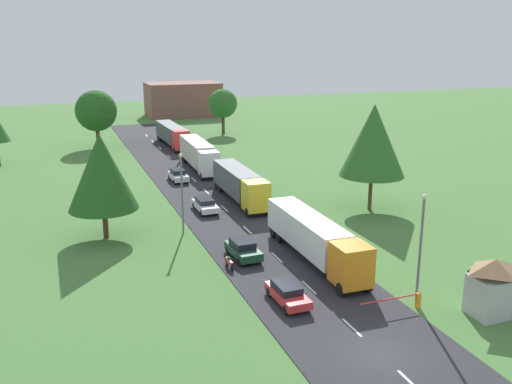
{
  "coord_description": "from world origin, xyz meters",
  "views": [
    {
      "loc": [
        -16.69,
        -24.73,
        17.68
      ],
      "look_at": [
        1.88,
        25.94,
        2.89
      ],
      "focal_mm": 39.79,
      "sensor_mm": 36.0,
      "label": 1
    }
  ],
  "objects_px": {
    "lamppost_lead": "(421,243)",
    "tree_pine": "(223,104)",
    "truck_fourth": "(172,134)",
    "person_lead": "(484,308)",
    "car_second": "(243,249)",
    "lamppost_second": "(182,189)",
    "truck_second": "(240,183)",
    "person_third": "(470,278)",
    "car_third": "(205,205)",
    "car_fourth": "(178,175)",
    "tree_oak": "(96,111)",
    "truck_third": "(198,153)",
    "car_lead": "(287,293)",
    "truck_lead": "(314,237)",
    "guard_booth": "(493,287)",
    "tree_maple": "(373,140)",
    "barrier_gate": "(408,300)",
    "tree_birch": "(102,172)",
    "distant_building": "(183,99)",
    "motorcycle_courier": "(229,262)"
  },
  "relations": [
    {
      "from": "truck_lead",
      "to": "truck_fourth",
      "type": "relative_size",
      "value": 1.01
    },
    {
      "from": "car_second",
      "to": "lamppost_second",
      "type": "xyz_separation_m",
      "value": [
        -3.18,
        7.98,
        3.41
      ]
    },
    {
      "from": "car_second",
      "to": "tree_birch",
      "type": "height_order",
      "value": "tree_birch"
    },
    {
      "from": "truck_fourth",
      "to": "truck_lead",
      "type": "bearing_deg",
      "value": -89.77
    },
    {
      "from": "truck_second",
      "to": "car_third",
      "type": "height_order",
      "value": "truck_second"
    },
    {
      "from": "guard_booth",
      "to": "lamppost_lead",
      "type": "xyz_separation_m",
      "value": [
        -3.58,
        3.11,
        2.38
      ]
    },
    {
      "from": "truck_third",
      "to": "person_lead",
      "type": "height_order",
      "value": "truck_third"
    },
    {
      "from": "lamppost_lead",
      "to": "tree_pine",
      "type": "bearing_deg",
      "value": 83.51
    },
    {
      "from": "barrier_gate",
      "to": "person_third",
      "type": "bearing_deg",
      "value": 9.61
    },
    {
      "from": "lamppost_lead",
      "to": "tree_oak",
      "type": "height_order",
      "value": "tree_oak"
    },
    {
      "from": "lamppost_second",
      "to": "person_third",
      "type": "bearing_deg",
      "value": -49.51
    },
    {
      "from": "truck_second",
      "to": "barrier_gate",
      "type": "distance_m",
      "value": 28.55
    },
    {
      "from": "car_fourth",
      "to": "truck_fourth",
      "type": "bearing_deg",
      "value": 79.69
    },
    {
      "from": "motorcycle_courier",
      "to": "lamppost_lead",
      "type": "height_order",
      "value": "lamppost_lead"
    },
    {
      "from": "car_second",
      "to": "truck_third",
      "type": "bearing_deg",
      "value": 81.7
    },
    {
      "from": "distant_building",
      "to": "person_lead",
      "type": "bearing_deg",
      "value": -92.39
    },
    {
      "from": "truck_lead",
      "to": "truck_second",
      "type": "bearing_deg",
      "value": 90.5
    },
    {
      "from": "car_second",
      "to": "car_third",
      "type": "relative_size",
      "value": 0.95
    },
    {
      "from": "person_lead",
      "to": "lamppost_lead",
      "type": "relative_size",
      "value": 0.22
    },
    {
      "from": "truck_lead",
      "to": "person_third",
      "type": "xyz_separation_m",
      "value": [
        8.07,
        -8.93,
        -1.1
      ]
    },
    {
      "from": "car_third",
      "to": "tree_maple",
      "type": "xyz_separation_m",
      "value": [
        16.59,
        -5.17,
        6.63
      ]
    },
    {
      "from": "truck_fourth",
      "to": "person_lead",
      "type": "height_order",
      "value": "truck_fourth"
    },
    {
      "from": "car_fourth",
      "to": "car_lead",
      "type": "bearing_deg",
      "value": -90.71
    },
    {
      "from": "car_fourth",
      "to": "car_third",
      "type": "bearing_deg",
      "value": -90.72
    },
    {
      "from": "guard_booth",
      "to": "tree_birch",
      "type": "height_order",
      "value": "tree_birch"
    },
    {
      "from": "truck_second",
      "to": "person_third",
      "type": "relative_size",
      "value": 7.09
    },
    {
      "from": "tree_oak",
      "to": "car_third",
      "type": "bearing_deg",
      "value": -80.22
    },
    {
      "from": "truck_fourth",
      "to": "tree_pine",
      "type": "distance_m",
      "value": 15.46
    },
    {
      "from": "truck_lead",
      "to": "car_second",
      "type": "relative_size",
      "value": 3.48
    },
    {
      "from": "car_second",
      "to": "person_lead",
      "type": "bearing_deg",
      "value": -54.23
    },
    {
      "from": "truck_second",
      "to": "guard_booth",
      "type": "height_order",
      "value": "guard_booth"
    },
    {
      "from": "car_second",
      "to": "car_third",
      "type": "distance_m",
      "value": 13.67
    },
    {
      "from": "motorcycle_courier",
      "to": "car_third",
      "type": "bearing_deg",
      "value": 81.87
    },
    {
      "from": "car_second",
      "to": "car_third",
      "type": "xyz_separation_m",
      "value": [
        0.48,
        13.66,
        -0.06
      ]
    },
    {
      "from": "truck_lead",
      "to": "person_lead",
      "type": "height_order",
      "value": "truck_lead"
    },
    {
      "from": "truck_lead",
      "to": "tree_pine",
      "type": "distance_m",
      "value": 64.4
    },
    {
      "from": "guard_booth",
      "to": "tree_maple",
      "type": "distance_m",
      "value": 24.48
    },
    {
      "from": "tree_maple",
      "to": "person_lead",
      "type": "bearing_deg",
      "value": -104.09
    },
    {
      "from": "truck_third",
      "to": "lamppost_lead",
      "type": "bearing_deg",
      "value": -85.24
    },
    {
      "from": "motorcycle_courier",
      "to": "barrier_gate",
      "type": "distance_m",
      "value": 14.1
    },
    {
      "from": "truck_third",
      "to": "tree_pine",
      "type": "bearing_deg",
      "value": 66.64
    },
    {
      "from": "car_lead",
      "to": "car_second",
      "type": "relative_size",
      "value": 1.02
    },
    {
      "from": "truck_third",
      "to": "truck_fourth",
      "type": "xyz_separation_m",
      "value": [
        0.22,
        18.35,
        -0.15
      ]
    },
    {
      "from": "car_lead",
      "to": "motorcycle_courier",
      "type": "xyz_separation_m",
      "value": [
        -1.91,
        7.12,
        -0.24
      ]
    },
    {
      "from": "car_lead",
      "to": "person_third",
      "type": "distance_m",
      "value": 13.39
    },
    {
      "from": "truck_second",
      "to": "tree_pine",
      "type": "distance_m",
      "value": 46.4
    },
    {
      "from": "truck_lead",
      "to": "car_second",
      "type": "height_order",
      "value": "truck_lead"
    },
    {
      "from": "truck_fourth",
      "to": "car_lead",
      "type": "relative_size",
      "value": 3.36
    },
    {
      "from": "truck_fourth",
      "to": "motorcycle_courier",
      "type": "bearing_deg",
      "value": -97.26
    },
    {
      "from": "car_fourth",
      "to": "motorcycle_courier",
      "type": "relative_size",
      "value": 2.14
    }
  ]
}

